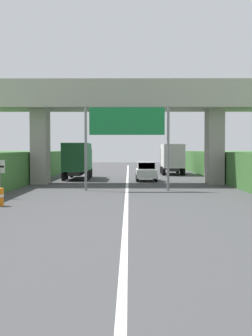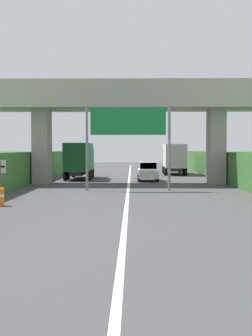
# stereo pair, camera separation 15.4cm
# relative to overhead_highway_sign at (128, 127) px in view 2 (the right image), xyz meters

# --- Properties ---
(lane_centre_stripe) EXTENTS (0.20, 100.64, 0.01)m
(lane_centre_stripe) POSITION_rel_overhead_highway_sign_xyz_m (0.00, -1.19, -4.37)
(lane_centre_stripe) COLOR white
(lane_centre_stripe) RESTS_ON ground
(overpass_bridge) EXTENTS (40.00, 4.80, 8.35)m
(overpass_bridge) POSITION_rel_overhead_highway_sign_xyz_m (0.00, 6.39, 2.00)
(overpass_bridge) COLOR #9E998E
(overpass_bridge) RESTS_ON ground
(overhead_highway_sign) EXTENTS (5.88, 0.18, 5.85)m
(overhead_highway_sign) POSITION_rel_overhead_highway_sign_xyz_m (0.00, 0.00, 0.00)
(overhead_highway_sign) COLOR slate
(overhead_highway_sign) RESTS_ON ground
(speed_limit_sign) EXTENTS (0.60, 0.08, 2.23)m
(speed_limit_sign) POSITION_rel_overhead_highway_sign_xyz_m (-7.40, -5.03, -2.89)
(speed_limit_sign) COLOR slate
(speed_limit_sign) RESTS_ON ground
(truck_black) EXTENTS (2.44, 7.30, 3.44)m
(truck_black) POSITION_rel_overhead_highway_sign_xyz_m (5.02, 20.45, -2.44)
(truck_black) COLOR black
(truck_black) RESTS_ON ground
(truck_green) EXTENTS (2.44, 7.30, 3.44)m
(truck_green) POSITION_rel_overhead_highway_sign_xyz_m (-4.75, 12.21, -2.44)
(truck_green) COLOR black
(truck_green) RESTS_ON ground
(car_white) EXTENTS (1.86, 4.10, 1.72)m
(car_white) POSITION_rel_overhead_highway_sign_xyz_m (1.70, 9.52, -3.51)
(car_white) COLOR silver
(car_white) RESTS_ON ground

